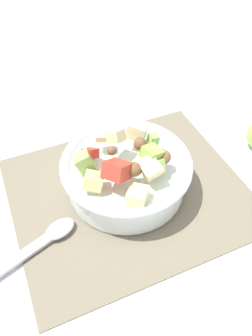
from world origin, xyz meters
name	(u,v)px	position (x,y,z in m)	size (l,w,h in m)	color
ground_plane	(129,193)	(0.00, 0.00, 0.00)	(2.40, 2.40, 0.00)	silver
placemat	(129,192)	(0.00, 0.00, 0.00)	(0.44, 0.37, 0.01)	#756B56
salad_bowl	(126,171)	(0.00, 0.01, 0.05)	(0.24, 0.24, 0.13)	white
serving_spoon	(38,244)	(-0.19, -0.05, 0.01)	(0.21, 0.09, 0.01)	#B7B7BC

